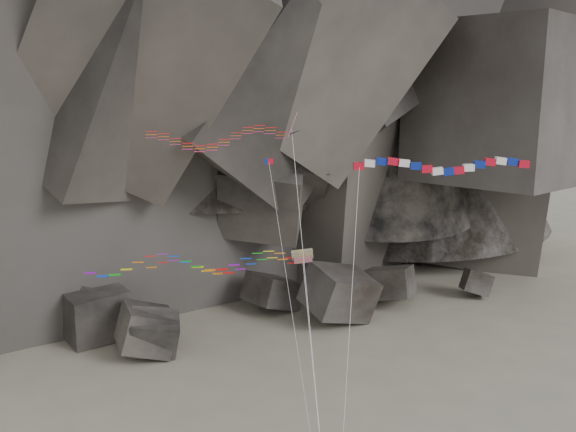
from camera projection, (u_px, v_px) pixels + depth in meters
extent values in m
cube|color=#47423F|center=(476.00, 287.00, 91.12)|extent=(5.07, 4.32, 4.47)
cube|color=#47423F|center=(389.00, 290.00, 88.57)|extent=(9.26, 10.11, 6.06)
cube|color=#47423F|center=(84.00, 312.00, 78.37)|extent=(9.15, 8.20, 7.86)
cube|color=#47423F|center=(146.00, 335.00, 72.05)|extent=(7.19, 7.25, 5.96)
cube|color=#47423F|center=(96.00, 316.00, 75.94)|extent=(8.45, 8.22, 6.51)
cube|color=#47423F|center=(272.00, 297.00, 85.66)|extent=(8.66, 8.07, 5.57)
cube|color=#47423F|center=(154.00, 340.00, 71.11)|extent=(5.99, 5.14, 5.88)
cube|color=#47423F|center=(140.00, 335.00, 73.93)|extent=(3.88, 4.34, 4.43)
cube|color=#47423F|center=(339.00, 303.00, 81.18)|extent=(10.18, 8.85, 8.17)
cylinder|color=silver|center=(311.00, 341.00, 39.57)|extent=(0.49, 11.41, 25.52)
cube|color=red|center=(358.00, 166.00, 43.14)|extent=(0.80, 0.63, 0.47)
cube|color=white|center=(370.00, 163.00, 43.08)|extent=(0.84, 0.64, 0.53)
cube|color=navy|center=(381.00, 161.00, 43.00)|extent=(0.85, 0.64, 0.56)
cube|color=red|center=(392.00, 161.00, 42.92)|extent=(0.86, 0.64, 0.56)
cube|color=white|center=(404.00, 163.00, 42.86)|extent=(0.84, 0.64, 0.54)
cube|color=navy|center=(415.00, 166.00, 42.83)|extent=(0.81, 0.63, 0.49)
cube|color=red|center=(426.00, 169.00, 42.84)|extent=(0.83, 0.64, 0.51)
cube|color=white|center=(437.00, 171.00, 42.89)|extent=(0.85, 0.64, 0.55)
cube|color=navy|center=(448.00, 172.00, 42.96)|extent=(0.86, 0.64, 0.57)
cube|color=red|center=(458.00, 170.00, 43.03)|extent=(0.85, 0.64, 0.55)
cube|color=white|center=(469.00, 168.00, 43.09)|extent=(0.82, 0.63, 0.50)
cube|color=navy|center=(479.00, 164.00, 43.14)|extent=(0.82, 0.63, 0.50)
cube|color=red|center=(490.00, 162.00, 43.16)|extent=(0.85, 0.64, 0.55)
cube|color=white|center=(501.00, 161.00, 43.15)|extent=(0.86, 0.64, 0.57)
cube|color=navy|center=(512.00, 162.00, 43.13)|extent=(0.85, 0.64, 0.55)
cube|color=red|center=(523.00, 164.00, 43.09)|extent=(0.83, 0.64, 0.51)
cylinder|color=silver|center=(348.00, 361.00, 39.87)|extent=(4.93, 10.31, 22.87)
cube|color=yellow|center=(302.00, 254.00, 44.03)|extent=(1.58, 0.75, 0.84)
cube|color=#0CB219|center=(303.00, 260.00, 43.90)|extent=(1.31, 0.56, 0.57)
cylinder|color=silver|center=(317.00, 406.00, 40.41)|extent=(1.19, 11.07, 16.81)
cube|color=red|center=(269.00, 161.00, 43.01)|extent=(0.56, 0.19, 0.36)
cube|color=navy|center=(266.00, 161.00, 42.97)|extent=(0.21, 0.10, 0.37)
cylinder|color=silver|center=(299.00, 358.00, 39.90)|extent=(0.99, 11.95, 23.19)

